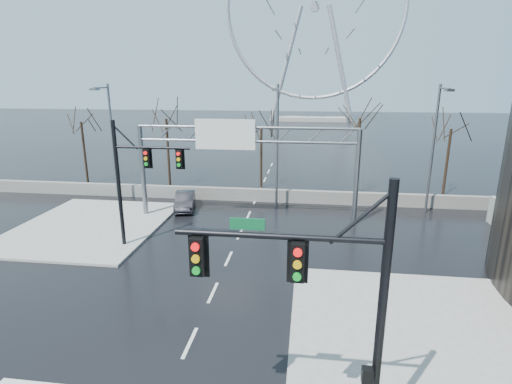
% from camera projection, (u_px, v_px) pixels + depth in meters
% --- Properties ---
extents(ground, '(260.00, 260.00, 0.00)m').
position_uv_depth(ground, '(190.00, 343.00, 16.12)').
color(ground, black).
rests_on(ground, ground).
extents(sidewalk_right_ext, '(12.00, 10.00, 0.15)m').
position_uv_depth(sidewalk_right_ext, '(434.00, 331.00, 16.76)').
color(sidewalk_right_ext, gray).
rests_on(sidewalk_right_ext, ground).
extents(sidewalk_far, '(10.00, 12.00, 0.15)m').
position_uv_depth(sidewalk_far, '(91.00, 226.00, 28.94)').
color(sidewalk_far, gray).
rests_on(sidewalk_far, ground).
extents(barrier_wall, '(52.00, 0.50, 1.10)m').
position_uv_depth(barrier_wall, '(255.00, 195.00, 35.08)').
color(barrier_wall, slate).
rests_on(barrier_wall, ground).
extents(signal_mast_near, '(5.52, 0.41, 8.00)m').
position_uv_depth(signal_mast_near, '(329.00, 295.00, 10.31)').
color(signal_mast_near, black).
rests_on(signal_mast_near, ground).
extents(signal_mast_far, '(4.72, 0.41, 8.00)m').
position_uv_depth(signal_mast_far, '(135.00, 173.00, 24.12)').
color(signal_mast_far, black).
rests_on(signal_mast_far, ground).
extents(sign_gantry, '(16.36, 0.40, 7.60)m').
position_uv_depth(sign_gantry, '(241.00, 152.00, 29.07)').
color(sign_gantry, slate).
rests_on(sign_gantry, ground).
extents(streetlight_left, '(0.50, 2.55, 10.00)m').
position_uv_depth(streetlight_left, '(110.00, 135.00, 33.39)').
color(streetlight_left, slate).
rests_on(streetlight_left, ground).
extents(streetlight_mid, '(0.50, 2.55, 10.00)m').
position_uv_depth(streetlight_mid, '(277.00, 137.00, 31.64)').
color(streetlight_mid, slate).
rests_on(streetlight_mid, ground).
extents(streetlight_right, '(0.50, 2.55, 10.00)m').
position_uv_depth(streetlight_right, '(435.00, 140.00, 30.14)').
color(streetlight_right, slate).
rests_on(streetlight_right, ground).
extents(tree_far_left, '(3.50, 3.50, 7.00)m').
position_uv_depth(tree_far_left, '(82.00, 129.00, 39.80)').
color(tree_far_left, black).
rests_on(tree_far_left, ground).
extents(tree_left, '(3.75, 3.75, 7.50)m').
position_uv_depth(tree_left, '(167.00, 127.00, 38.09)').
color(tree_left, black).
rests_on(tree_left, ground).
extents(tree_center, '(3.25, 3.25, 6.50)m').
position_uv_depth(tree_center, '(261.00, 136.00, 38.13)').
color(tree_center, black).
rests_on(tree_center, ground).
extents(tree_right, '(3.90, 3.90, 7.80)m').
position_uv_depth(tree_right, '(360.00, 127.00, 35.77)').
color(tree_right, black).
rests_on(tree_right, ground).
extents(tree_far_right, '(3.40, 3.40, 6.80)m').
position_uv_depth(tree_far_right, '(450.00, 137.00, 35.47)').
color(tree_far_right, black).
rests_on(tree_far_right, ground).
extents(ferris_wheel, '(45.00, 6.00, 50.91)m').
position_uv_depth(ferris_wheel, '(315.00, 15.00, 99.23)').
color(ferris_wheel, gray).
rests_on(ferris_wheel, ground).
extents(car, '(2.37, 4.46, 1.40)m').
position_uv_depth(car, '(185.00, 201.00, 32.85)').
color(car, black).
rests_on(car, ground).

